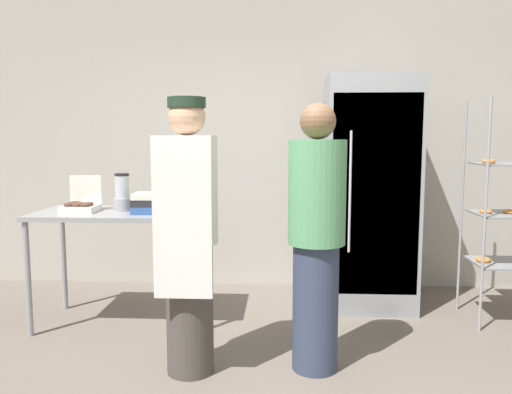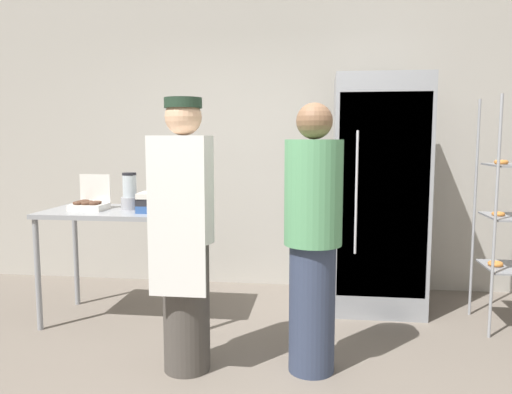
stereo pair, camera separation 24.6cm
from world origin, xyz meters
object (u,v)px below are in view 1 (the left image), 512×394
at_px(person_baker, 188,233).
at_px(binder_stack, 153,203).
at_px(blender_pitcher, 122,194).
at_px(refrigerator, 369,194).
at_px(baking_rack, 510,214).
at_px(person_customer, 316,237).
at_px(donut_box, 80,206).

bearing_deg(person_baker, binder_stack, 119.13).
bearing_deg(binder_stack, blender_pitcher, 158.72).
relative_size(refrigerator, baking_rack, 1.11).
bearing_deg(baking_rack, binder_stack, -173.91).
bearing_deg(person_customer, baking_rack, 30.73).
bearing_deg(donut_box, person_customer, -21.00).
height_order(binder_stack, person_customer, person_customer).
height_order(refrigerator, donut_box, refrigerator).
relative_size(binder_stack, person_baker, 0.18).
bearing_deg(binder_stack, person_baker, -60.87).
relative_size(refrigerator, person_customer, 1.18).
relative_size(baking_rack, binder_stack, 5.76).
bearing_deg(person_baker, baking_rack, 23.47).
height_order(refrigerator, binder_stack, refrigerator).
height_order(baking_rack, blender_pitcher, baking_rack).
bearing_deg(person_customer, binder_stack, 151.58).
bearing_deg(refrigerator, baking_rack, -16.34).
xyz_separation_m(refrigerator, person_baker, (-1.33, -1.35, -0.10)).
relative_size(blender_pitcher, person_customer, 0.18).
distance_m(donut_box, person_baker, 1.26).
relative_size(binder_stack, person_customer, 0.18).
bearing_deg(binder_stack, donut_box, 176.51).
distance_m(donut_box, blender_pitcher, 0.33).
height_order(blender_pitcher, person_baker, person_baker).
distance_m(blender_pitcher, person_baker, 1.10).
bearing_deg(refrigerator, donut_box, -166.15).
xyz_separation_m(binder_stack, person_customer, (1.20, -0.65, -0.12)).
height_order(blender_pitcher, person_customer, person_customer).
bearing_deg(baking_rack, donut_box, -175.56).
relative_size(donut_box, binder_stack, 0.89).
height_order(baking_rack, donut_box, baking_rack).
height_order(binder_stack, person_baker, person_baker).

